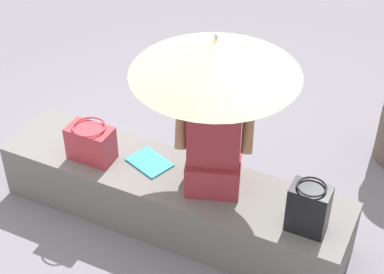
{
  "coord_description": "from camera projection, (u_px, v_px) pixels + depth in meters",
  "views": [
    {
      "loc": [
        -1.47,
        2.72,
        3.05
      ],
      "look_at": [
        -0.15,
        -0.01,
        0.76
      ],
      "focal_mm": 57.79,
      "sensor_mm": 36.0,
      "label": 1
    }
  ],
  "objects": [
    {
      "name": "ground_plane",
      "position": [
        173.0,
        219.0,
        4.3
      ],
      "size": [
        14.0,
        14.0,
        0.0
      ],
      "primitive_type": "plane",
      "color": "slate"
    },
    {
      "name": "tote_bag_canvas",
      "position": [
        308.0,
        208.0,
        3.57
      ],
      "size": [
        0.23,
        0.17,
        0.33
      ],
      "color": "black",
      "rests_on": "stone_bench"
    },
    {
      "name": "magazine",
      "position": [
        150.0,
        162.0,
        4.15
      ],
      "size": [
        0.33,
        0.28,
        0.01
      ],
      "primitive_type": "cube",
      "rotation": [
        0.0,
        0.0,
        -0.36
      ],
      "color": "#339ED1",
      "rests_on": "stone_bench"
    },
    {
      "name": "person_seated",
      "position": [
        214.0,
        138.0,
        3.73
      ],
      "size": [
        0.51,
        0.38,
        0.9
      ],
      "color": "#992D38",
      "rests_on": "stone_bench"
    },
    {
      "name": "parasol",
      "position": [
        216.0,
        56.0,
        3.44
      ],
      "size": [
        1.0,
        1.0,
        1.07
      ],
      "color": "#B7B7BC",
      "rests_on": "stone_bench"
    },
    {
      "name": "handbag_black",
      "position": [
        91.0,
        143.0,
        4.12
      ],
      "size": [
        0.3,
        0.23,
        0.26
      ],
      "color": "#B2333D",
      "rests_on": "stone_bench"
    },
    {
      "name": "stone_bench",
      "position": [
        172.0,
        197.0,
        4.18
      ],
      "size": [
        2.4,
        0.56,
        0.41
      ],
      "primitive_type": "cube",
      "color": "slate",
      "rests_on": "ground"
    }
  ]
}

